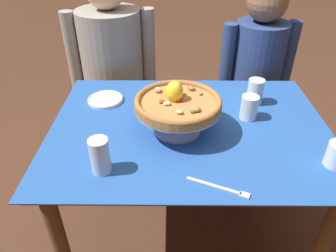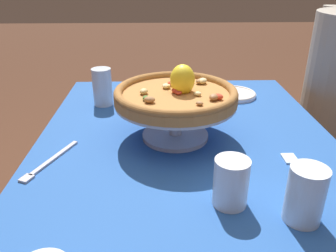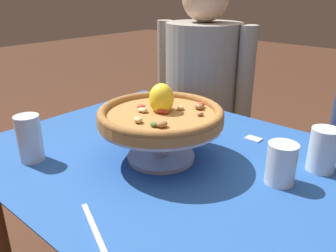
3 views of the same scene
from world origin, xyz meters
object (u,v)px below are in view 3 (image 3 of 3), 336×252
dinner_fork (98,238)px  pizza (161,114)px  water_glass_back_right (323,152)px  side_plate (139,109)px  diner_left (201,103)px  water_glass_side_right (281,166)px  pizza_stand (161,135)px  sugar_packet (253,139)px  water_glass_front_left (30,141)px

dinner_fork → pizza: bearing=112.5°
water_glass_back_right → side_plate: size_ratio=0.70×
water_glass_back_right → diner_left: diner_left is taller
water_glass_side_right → side_plate: 0.67m
water_glass_back_right → diner_left: (-0.76, 0.50, -0.15)m
water_glass_side_right → diner_left: (-0.70, 0.64, -0.14)m
pizza_stand → sugar_packet: pizza_stand is taller
water_glass_front_left → pizza_stand: bearing=42.6°
water_glass_back_right → dinner_fork: size_ratio=0.58×
pizza_stand → sugar_packet: size_ratio=6.90×
water_glass_back_right → diner_left: bearing=146.5°
water_glass_back_right → side_plate: bearing=179.1°
side_plate → diner_left: diner_left is taller
water_glass_side_right → pizza: bearing=-162.6°
diner_left → dinner_fork: bearing=-63.9°
dinner_fork → sugar_packet: bearing=90.1°
side_plate → diner_left: 0.50m
pizza_stand → side_plate: bearing=144.5°
water_glass_back_right → dinner_fork: water_glass_back_right is taller
dinner_fork → sugar_packet: 0.63m
dinner_fork → water_glass_front_left: bearing=168.1°
diner_left → water_glass_front_left: bearing=-83.3°
dinner_fork → water_glass_back_right: bearing=68.0°
pizza → water_glass_side_right: pizza is taller
pizza → dinner_fork: pizza is taller
pizza → dinner_fork: (0.14, -0.34, -0.13)m
pizza_stand → water_glass_front_left: size_ratio=2.57×
water_glass_side_right → sugar_packet: water_glass_side_right is taller
pizza → water_glass_back_right: 0.45m
diner_left → water_glass_back_right: bearing=-33.5°
dinner_fork → diner_left: diner_left is taller
water_glass_side_right → side_plate: size_ratio=0.63×
water_glass_front_left → water_glass_side_right: bearing=30.9°
diner_left → pizza: bearing=-62.3°
pizza → side_plate: (-0.34, 0.24, -0.13)m
pizza → water_glass_front_left: size_ratio=2.59×
pizza_stand → diner_left: size_ratio=0.28×
pizza → water_glass_back_right: bearing=32.2°
side_plate → dinner_fork: 0.76m
water_glass_side_right → side_plate: water_glass_side_right is taller
pizza_stand → water_glass_side_right: (0.31, 0.10, -0.03)m
pizza → sugar_packet: (0.14, 0.29, -0.13)m
water_glass_back_right → side_plate: water_glass_back_right is taller
pizza → dinner_fork: size_ratio=1.70×
water_glass_side_right → diner_left: diner_left is taller
water_glass_back_right → water_glass_front_left: water_glass_front_left is taller
pizza → water_glass_back_right: (0.37, 0.23, -0.08)m
pizza → diner_left: (-0.39, 0.73, -0.24)m
water_glass_back_right → water_glass_front_left: size_ratio=0.89×
diner_left → pizza_stand: bearing=-62.3°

